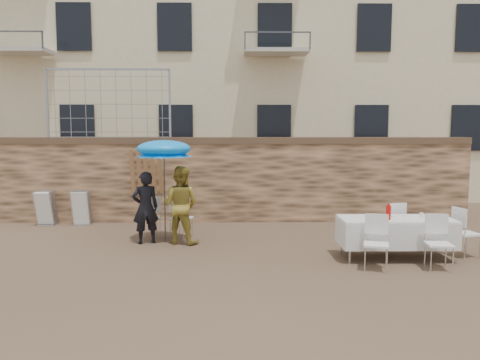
{
  "coord_description": "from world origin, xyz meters",
  "views": [
    {
      "loc": [
        0.25,
        -7.42,
        2.43
      ],
      "look_at": [
        0.4,
        2.2,
        1.4
      ],
      "focal_mm": 35.0,
      "sensor_mm": 36.0,
      "label": 1
    }
  ],
  "objects_px": {
    "soda_bottle": "(389,213)",
    "table_chair_front_right": "(439,243)",
    "couple_chair_right": "(181,217)",
    "banquet_table": "(396,220)",
    "man_suit": "(145,208)",
    "table_chair_front_left": "(376,243)",
    "woman_dress": "(180,205)",
    "couple_chair_left": "(150,217)",
    "table_chair_back": "(392,225)",
    "table_chair_side": "(466,232)",
    "umbrella": "(164,152)",
    "chair_stack_right": "(83,206)",
    "chair_stack_left": "(48,206)"
  },
  "relations": [
    {
      "from": "table_chair_side",
      "to": "chair_stack_left",
      "type": "relative_size",
      "value": 1.04
    },
    {
      "from": "banquet_table",
      "to": "table_chair_front_right",
      "type": "relative_size",
      "value": 2.19
    },
    {
      "from": "woman_dress",
      "to": "couple_chair_left",
      "type": "height_order",
      "value": "woman_dress"
    },
    {
      "from": "table_chair_front_left",
      "to": "table_chair_front_right",
      "type": "xyz_separation_m",
      "value": [
        1.1,
        0.0,
        0.0
      ]
    },
    {
      "from": "soda_bottle",
      "to": "table_chair_side",
      "type": "distance_m",
      "value": 1.67
    },
    {
      "from": "chair_stack_right",
      "to": "table_chair_side",
      "type": "bearing_deg",
      "value": -21.39
    },
    {
      "from": "chair_stack_right",
      "to": "couple_chair_right",
      "type": "bearing_deg",
      "value": -30.11
    },
    {
      "from": "woman_dress",
      "to": "soda_bottle",
      "type": "xyz_separation_m",
      "value": [
        4.01,
        -1.41,
        0.07
      ]
    },
    {
      "from": "umbrella",
      "to": "table_chair_back",
      "type": "distance_m",
      "value": 5.02
    },
    {
      "from": "table_chair_front_left",
      "to": "table_chair_front_right",
      "type": "relative_size",
      "value": 1.0
    },
    {
      "from": "soda_bottle",
      "to": "chair_stack_right",
      "type": "height_order",
      "value": "soda_bottle"
    },
    {
      "from": "couple_chair_left",
      "to": "table_chair_back",
      "type": "xyz_separation_m",
      "value": [
        5.16,
        -1.01,
        0.0
      ]
    },
    {
      "from": "couple_chair_right",
      "to": "chair_stack_right",
      "type": "distance_m",
      "value": 3.14
    },
    {
      "from": "banquet_table",
      "to": "table_chair_front_left",
      "type": "height_order",
      "value": "table_chair_front_left"
    },
    {
      "from": "soda_bottle",
      "to": "chair_stack_left",
      "type": "height_order",
      "value": "soda_bottle"
    },
    {
      "from": "banquet_table",
      "to": "table_chair_side",
      "type": "relative_size",
      "value": 2.19
    },
    {
      "from": "man_suit",
      "to": "table_chair_front_left",
      "type": "bearing_deg",
      "value": 132.73
    },
    {
      "from": "banquet_table",
      "to": "man_suit",
      "type": "bearing_deg",
      "value": 165.79
    },
    {
      "from": "soda_bottle",
      "to": "chair_stack_right",
      "type": "bearing_deg",
      "value": 152.47
    },
    {
      "from": "couple_chair_left",
      "to": "chair_stack_right",
      "type": "height_order",
      "value": "couple_chair_left"
    },
    {
      "from": "couple_chair_right",
      "to": "banquet_table",
      "type": "xyz_separation_m",
      "value": [
        4.26,
        -1.81,
        0.25
      ]
    },
    {
      "from": "table_chair_front_left",
      "to": "chair_stack_left",
      "type": "xyz_separation_m",
      "value": [
        -7.27,
        4.13,
        -0.02
      ]
    },
    {
      "from": "man_suit",
      "to": "banquet_table",
      "type": "xyz_separation_m",
      "value": [
        4.96,
        -1.26,
        -0.05
      ]
    },
    {
      "from": "table_chair_front_left",
      "to": "chair_stack_right",
      "type": "xyz_separation_m",
      "value": [
        -6.37,
        4.13,
        -0.02
      ]
    },
    {
      "from": "couple_chair_left",
      "to": "table_chair_front_right",
      "type": "xyz_separation_m",
      "value": [
        5.46,
        -2.56,
        0.0
      ]
    },
    {
      "from": "table_chair_back",
      "to": "banquet_table",
      "type": "bearing_deg",
      "value": 58.82
    },
    {
      "from": "man_suit",
      "to": "table_chair_front_left",
      "type": "distance_m",
      "value": 4.81
    },
    {
      "from": "umbrella",
      "to": "couple_chair_right",
      "type": "relative_size",
      "value": 2.17
    },
    {
      "from": "man_suit",
      "to": "woman_dress",
      "type": "distance_m",
      "value": 0.75
    },
    {
      "from": "couple_chair_left",
      "to": "soda_bottle",
      "type": "bearing_deg",
      "value": 135.17
    },
    {
      "from": "man_suit",
      "to": "table_chair_front_right",
      "type": "xyz_separation_m",
      "value": [
        5.46,
        -2.01,
        -0.3
      ]
    },
    {
      "from": "banquet_table",
      "to": "chair_stack_right",
      "type": "distance_m",
      "value": 7.75
    },
    {
      "from": "table_chair_side",
      "to": "couple_chair_right",
      "type": "bearing_deg",
      "value": 60.07
    },
    {
      "from": "table_chair_front_left",
      "to": "banquet_table",
      "type": "bearing_deg",
      "value": 67.86
    },
    {
      "from": "table_chair_front_right",
      "to": "chair_stack_left",
      "type": "xyz_separation_m",
      "value": [
        -8.37,
        4.13,
        -0.02
      ]
    },
    {
      "from": "table_chair_back",
      "to": "table_chair_side",
      "type": "xyz_separation_m",
      "value": [
        1.2,
        -0.7,
        0.0
      ]
    },
    {
      "from": "table_chair_front_left",
      "to": "woman_dress",
      "type": "bearing_deg",
      "value": 167.45
    },
    {
      "from": "soda_bottle",
      "to": "table_chair_front_right",
      "type": "height_order",
      "value": "soda_bottle"
    },
    {
      "from": "table_chair_back",
      "to": "couple_chair_right",
      "type": "bearing_deg",
      "value": -29.85
    },
    {
      "from": "table_chair_back",
      "to": "chair_stack_right",
      "type": "xyz_separation_m",
      "value": [
        -7.17,
        2.58,
        -0.02
      ]
    },
    {
      "from": "man_suit",
      "to": "table_chair_front_left",
      "type": "relative_size",
      "value": 1.62
    },
    {
      "from": "man_suit",
      "to": "table_chair_side",
      "type": "xyz_separation_m",
      "value": [
        6.36,
        -1.16,
        -0.3
      ]
    },
    {
      "from": "man_suit",
      "to": "woman_dress",
      "type": "xyz_separation_m",
      "value": [
        0.75,
        0.0,
        0.06
      ]
    },
    {
      "from": "chair_stack_left",
      "to": "woman_dress",
      "type": "bearing_deg",
      "value": -30.1
    },
    {
      "from": "table_chair_front_left",
      "to": "table_chair_front_right",
      "type": "height_order",
      "value": "same"
    },
    {
      "from": "couple_chair_right",
      "to": "table_chair_back",
      "type": "distance_m",
      "value": 4.57
    },
    {
      "from": "table_chair_side",
      "to": "table_chair_back",
      "type": "bearing_deg",
      "value": 46.59
    },
    {
      "from": "man_suit",
      "to": "table_chair_front_left",
      "type": "xyz_separation_m",
      "value": [
        4.36,
        -2.01,
        -0.3
      ]
    },
    {
      "from": "banquet_table",
      "to": "table_chair_back",
      "type": "relative_size",
      "value": 2.19
    },
    {
      "from": "man_suit",
      "to": "chair_stack_right",
      "type": "distance_m",
      "value": 2.94
    }
  ]
}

